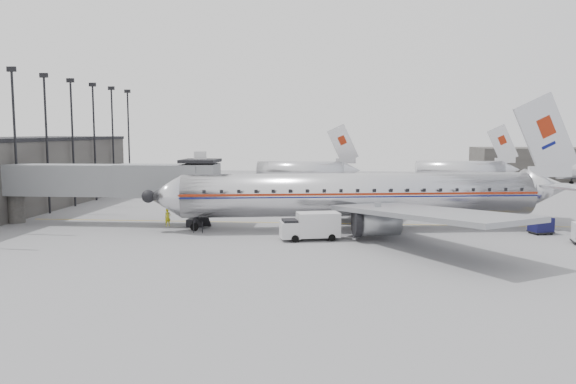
% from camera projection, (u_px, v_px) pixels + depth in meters
% --- Properties ---
extents(ground, '(160.00, 160.00, 0.00)m').
position_uv_depth(ground, '(290.00, 234.00, 49.45)').
color(ground, slate).
rests_on(ground, ground).
extents(hangar, '(30.00, 12.00, 6.00)m').
position_uv_depth(hangar, '(558.00, 164.00, 104.48)').
color(hangar, '#363331').
rests_on(hangar, ground).
extents(apron_line, '(60.00, 0.15, 0.01)m').
position_uv_depth(apron_line, '(326.00, 223.00, 55.12)').
color(apron_line, gold).
rests_on(apron_line, ground).
extents(jet_bridge, '(21.00, 6.20, 7.10)m').
position_uv_depth(jet_bridge, '(122.00, 182.00, 54.14)').
color(jet_bridge, slate).
rests_on(jet_bridge, ground).
extents(floodlight_masts, '(0.90, 42.25, 15.25)m').
position_uv_depth(floodlight_masts, '(60.00, 137.00, 63.91)').
color(floodlight_masts, black).
rests_on(floodlight_masts, ground).
extents(distant_aircraft_near, '(16.39, 3.20, 10.26)m').
position_uv_depth(distant_aircraft_near, '(302.00, 170.00, 90.91)').
color(distant_aircraft_near, silver).
rests_on(distant_aircraft_near, ground).
extents(distant_aircraft_mid, '(16.39, 3.20, 10.26)m').
position_uv_depth(distant_aircraft_mid, '(460.00, 170.00, 92.52)').
color(distant_aircraft_mid, silver).
rests_on(distant_aircraft_mid, ground).
extents(airliner, '(40.00, 36.78, 12.72)m').
position_uv_depth(airliner, '(367.00, 195.00, 51.60)').
color(airliner, silver).
rests_on(airliner, ground).
extents(service_van, '(5.19, 3.03, 2.30)m').
position_uv_depth(service_van, '(311.00, 226.00, 46.56)').
color(service_van, silver).
rests_on(service_van, ground).
extents(baggage_cart_navy, '(2.22, 1.94, 1.46)m').
position_uv_depth(baggage_cart_navy, '(541.00, 225.00, 49.37)').
color(baggage_cart_navy, '#0D0D37').
rests_on(baggage_cart_navy, ground).
extents(ramp_worker, '(0.72, 0.70, 1.66)m').
position_uv_depth(ramp_worker, '(168.00, 217.00, 53.42)').
color(ramp_worker, yellow).
rests_on(ramp_worker, ground).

